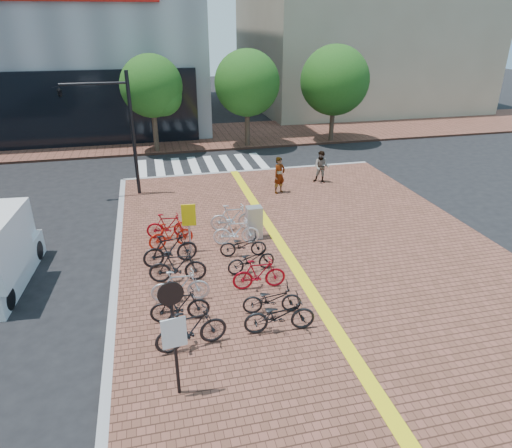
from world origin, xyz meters
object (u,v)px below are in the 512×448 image
object	(u,v)px
bike_1	(180,305)
notice_sign	(173,326)
bike_9	(259,274)
bike_11	(243,245)
bike_3	(177,266)
bike_13	(233,217)
yellow_sign	(189,219)
bike_8	(272,299)
pedestrian_a	(279,175)
bike_2	(180,286)
bike_6	(168,226)
bike_4	(170,249)
traffic_light_pole	(100,112)
bike_7	(280,315)
bike_10	(251,259)
bike_5	(171,235)
bike_12	(236,232)
pedestrian_b	(322,167)
bike_0	(191,329)
utility_box	(254,223)

from	to	relation	value
bike_1	notice_sign	xyz separation A→B (m)	(-0.27, -2.77, 1.37)
bike_9	bike_11	xyz separation A→B (m)	(-0.04, 2.22, -0.07)
bike_3	bike_13	bearing A→B (deg)	-28.87
yellow_sign	notice_sign	bearing A→B (deg)	-98.16
bike_8	yellow_sign	xyz separation A→B (m)	(-1.89, 4.34, 0.84)
bike_8	pedestrian_a	size ratio (longest dim) A/B	0.95
bike_2	bike_6	size ratio (longest dim) A/B	1.04
bike_4	traffic_light_pole	world-z (taller)	traffic_light_pole
bike_3	bike_7	size ratio (longest dim) A/B	0.94
bike_10	traffic_light_pole	world-z (taller)	traffic_light_pole
bike_1	bike_10	distance (m)	3.40
yellow_sign	notice_sign	world-z (taller)	notice_sign
bike_6	bike_13	world-z (taller)	bike_13
bike_7	bike_9	world-z (taller)	bike_7
bike_3	bike_6	xyz separation A→B (m)	(-0.09, 3.37, -0.05)
bike_5	bike_12	xyz separation A→B (m)	(2.39, -0.32, 0.02)
bike_5	bike_11	bearing A→B (deg)	-129.58
bike_12	bike_9	bearing A→B (deg)	-171.37
bike_5	traffic_light_pole	bearing A→B (deg)	9.79
bike_13	bike_11	bearing A→B (deg)	-178.86
bike_4	notice_sign	world-z (taller)	notice_sign
bike_9	pedestrian_b	world-z (taller)	pedestrian_b
bike_11	yellow_sign	distance (m)	2.14
bike_13	bike_1	bearing A→B (deg)	158.11
bike_9	pedestrian_a	bearing A→B (deg)	-17.47
bike_1	pedestrian_b	xyz separation A→B (m)	(8.14, 10.36, 0.33)
bike_2	bike_7	world-z (taller)	bike_2
bike_10	pedestrian_a	size ratio (longest dim) A/B	0.94
bike_9	bike_13	xyz separation A→B (m)	(0.02, 4.49, 0.03)
bike_5	bike_9	xyz separation A→B (m)	(2.49, -3.51, 0.00)
bike_0	bike_3	bearing A→B (deg)	-7.83
bike_7	bike_10	xyz separation A→B (m)	(-0.02, 3.33, -0.07)
bike_0	pedestrian_a	distance (m)	11.91
bike_3	bike_8	bearing A→B (deg)	-126.84
bike_6	yellow_sign	size ratio (longest dim) A/B	0.90
bike_0	traffic_light_pole	bearing A→B (deg)	2.89
bike_4	bike_12	size ratio (longest dim) A/B	1.10
bike_5	bike_6	size ratio (longest dim) A/B	1.00
pedestrian_a	pedestrian_b	bearing A→B (deg)	-4.41
bike_12	pedestrian_a	bearing A→B (deg)	-25.06
bike_3	bike_6	size ratio (longest dim) A/B	1.10
bike_12	notice_sign	bearing A→B (deg)	165.84
yellow_sign	utility_box	bearing A→B (deg)	12.92
bike_0	notice_sign	xyz separation A→B (m)	(-0.46, -1.54, 1.30)
bike_7	bike_8	distance (m)	0.88
bike_0	utility_box	bearing A→B (deg)	-36.34
bike_12	pedestrian_a	distance (m)	5.95
bike_8	yellow_sign	size ratio (longest dim) A/B	0.91
traffic_light_pole	bike_4	bearing A→B (deg)	-72.58
bike_3	bike_13	size ratio (longest dim) A/B	1.02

